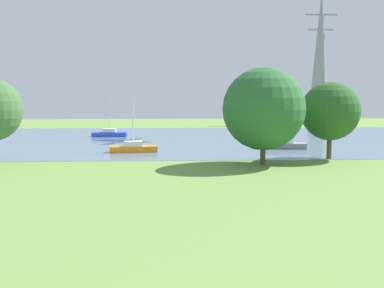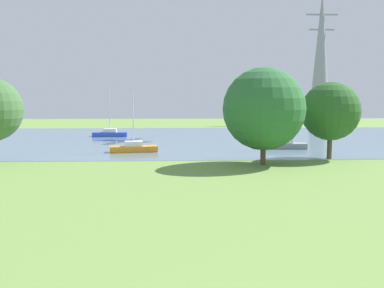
% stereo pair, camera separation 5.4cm
% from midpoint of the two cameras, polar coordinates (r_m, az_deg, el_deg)
% --- Properties ---
extents(ground_plane, '(160.00, 160.00, 0.00)m').
position_cam_midpoint_polar(ground_plane, '(31.58, 2.84, -4.26)').
color(ground_plane, olive).
extents(water_surface, '(140.00, 40.00, 0.02)m').
position_cam_midpoint_polar(water_surface, '(59.26, 0.30, 0.67)').
color(water_surface, slate).
rests_on(water_surface, ground).
extents(sailboat_blue, '(4.81, 1.53, 6.86)m').
position_cam_midpoint_polar(sailboat_blue, '(63.50, -10.55, 1.35)').
color(sailboat_blue, blue).
rests_on(sailboat_blue, water_surface).
extents(sailboat_orange, '(4.96, 2.17, 6.03)m').
position_cam_midpoint_polar(sailboat_orange, '(45.74, -7.56, -0.47)').
color(sailboat_orange, orange).
rests_on(sailboat_orange, water_surface).
extents(sailboat_gray, '(4.89, 1.82, 7.03)m').
position_cam_midpoint_polar(sailboat_gray, '(49.21, 11.62, -0.06)').
color(sailboat_gray, gray).
rests_on(sailboat_gray, water_surface).
extents(tree_west_far, '(6.85, 6.85, 8.08)m').
position_cam_midpoint_polar(tree_west_far, '(37.31, 9.12, 4.46)').
color(tree_west_far, brown).
rests_on(tree_west_far, ground).
extents(tree_east_far, '(5.29, 5.29, 6.99)m').
position_cam_midpoint_polar(tree_east_far, '(42.12, 17.28, 4.03)').
color(tree_east_far, brown).
rests_on(tree_east_far, ground).
extents(electricity_pylon, '(6.40, 4.40, 27.64)m').
position_cam_midpoint_polar(electricity_pylon, '(96.60, 16.09, 10.79)').
color(electricity_pylon, gray).
rests_on(electricity_pylon, ground).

